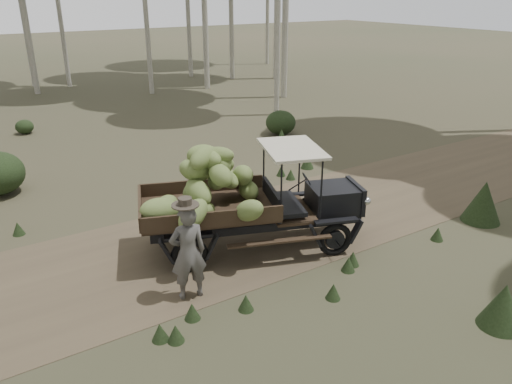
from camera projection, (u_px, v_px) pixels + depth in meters
ground at (139, 264)px, 9.83m from camera, size 120.00×120.00×0.00m
dirt_track at (139, 264)px, 9.83m from camera, size 70.00×4.00×0.01m
banana_truck at (233, 191)px, 9.91m from camera, size 4.82×3.00×2.33m
farmer at (188, 252)px, 8.47m from camera, size 0.70×0.54×1.88m
undergrowth at (180, 301)px, 7.69m from camera, size 21.69×21.82×1.37m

